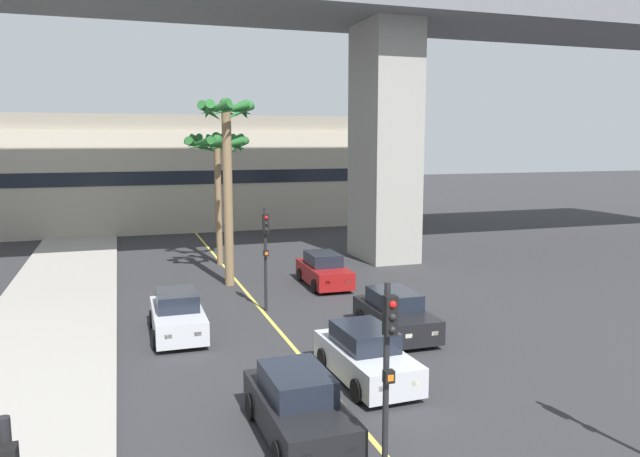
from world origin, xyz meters
TOP-DOWN VIEW (x-y plane):
  - sidewalk_left at (-8.00, 16.00)m, footprint 4.80×80.00m
  - lane_stripe_center at (0.00, 24.00)m, footprint 0.14×56.00m
  - pier_building_backdrop at (0.00, 47.66)m, footprint 36.44×8.04m
  - car_queue_front at (-3.53, 19.40)m, footprint 1.86×4.11m
  - car_queue_second at (3.78, 24.88)m, footprint 1.91×4.14m
  - car_queue_third at (3.83, 17.06)m, footprint 1.88×4.12m
  - car_queue_fourth at (-1.57, 10.88)m, footprint 1.90×4.13m
  - car_queue_fifth at (1.21, 13.50)m, footprint 1.95×4.16m
  - traffic_light_median_near at (-0.58, 8.13)m, footprint 0.24×0.37m
  - traffic_light_median_far at (0.16, 21.38)m, footprint 0.24×0.37m
  - palm_tree_near_median at (0.77, 37.58)m, footprint 3.54×3.62m
  - palm_tree_mid_median at (-0.47, 26.33)m, footprint 2.72×2.70m
  - palm_tree_far_median at (-0.13, 31.43)m, footprint 3.65×3.67m

SIDE VIEW (x-z plane):
  - lane_stripe_center at x=0.00m, z-range 0.00..0.01m
  - sidewalk_left at x=-8.00m, z-range 0.00..0.15m
  - car_queue_front at x=-3.53m, z-range -0.06..1.50m
  - car_queue_second at x=3.78m, z-range -0.06..1.50m
  - car_queue_third at x=3.83m, z-range -0.06..1.50m
  - car_queue_fourth at x=-1.57m, z-range -0.06..1.50m
  - car_queue_fifth at x=1.21m, z-range -0.06..1.50m
  - traffic_light_median_near at x=-0.58m, z-range 0.61..4.81m
  - traffic_light_median_far at x=0.16m, z-range 0.61..4.81m
  - pier_building_backdrop at x=0.00m, z-range -0.06..8.69m
  - palm_tree_near_median at x=0.77m, z-range 2.24..9.63m
  - palm_tree_far_median at x=-0.13m, z-range 2.54..9.71m
  - palm_tree_mid_median at x=-0.47m, z-range 2.36..11.15m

